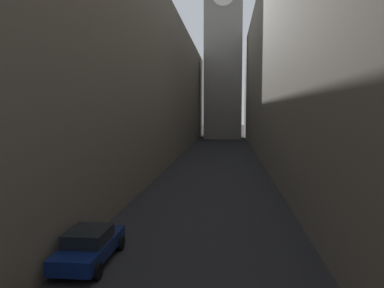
% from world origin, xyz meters
% --- Properties ---
extents(ground_plane, '(264.00, 264.00, 0.00)m').
position_xyz_m(ground_plane, '(0.00, 48.00, 0.00)').
color(ground_plane, '#232326').
extents(building_block_left, '(12.13, 108.00, 19.70)m').
position_xyz_m(building_block_left, '(-11.57, 50.00, 9.85)').
color(building_block_left, '#756B5B').
rests_on(building_block_left, ground).
extents(building_block_right, '(13.65, 108.00, 23.83)m').
position_xyz_m(building_block_right, '(12.33, 50.00, 11.91)').
color(building_block_right, '#756B5B').
rests_on(building_block_right, ground).
extents(clock_tower, '(9.53, 9.53, 59.09)m').
position_xyz_m(clock_tower, '(0.00, 93.74, 30.84)').
color(clock_tower, gray).
rests_on(clock_tower, ground).
extents(parked_car_left_third, '(1.98, 4.54, 1.50)m').
position_xyz_m(parked_car_left_third, '(-4.40, 19.29, 0.77)').
color(parked_car_left_third, navy).
rests_on(parked_car_left_third, ground).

